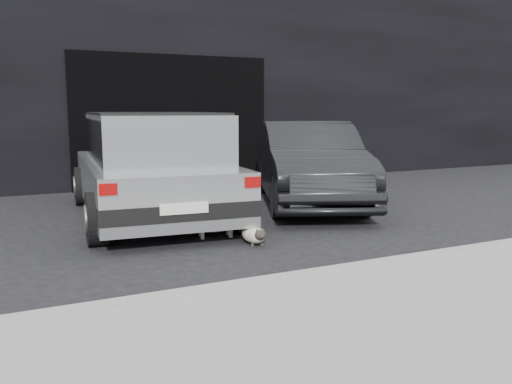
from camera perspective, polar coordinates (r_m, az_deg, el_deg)
name	(u,v)px	position (r m, az deg, el deg)	size (l,w,h in m)	color
ground	(195,229)	(7.06, -6.44, -3.94)	(80.00, 80.00, 0.00)	black
building_facade	(145,67)	(12.96, -11.56, 12.80)	(34.00, 4.00, 5.00)	black
garage_opening	(173,121)	(11.00, -8.69, 7.37)	(4.00, 0.10, 2.60)	black
curb	(388,267)	(5.32, 13.74, -7.70)	(18.00, 0.25, 0.12)	gray
sidewalk	(493,309)	(4.52, 23.70, -11.25)	(18.00, 2.20, 0.11)	gray
silver_hatchback	(152,161)	(7.75, -10.89, 3.21)	(2.31, 4.21, 1.50)	#A8AAAD
second_car	(309,163)	(8.86, 5.55, 3.05)	(1.42, 4.08, 1.34)	black
cat_siamese	(254,235)	(6.24, -0.17, -4.55)	(0.28, 0.69, 0.24)	beige
cat_white	(219,221)	(6.60, -3.94, -3.03)	(0.87, 0.41, 0.41)	silver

